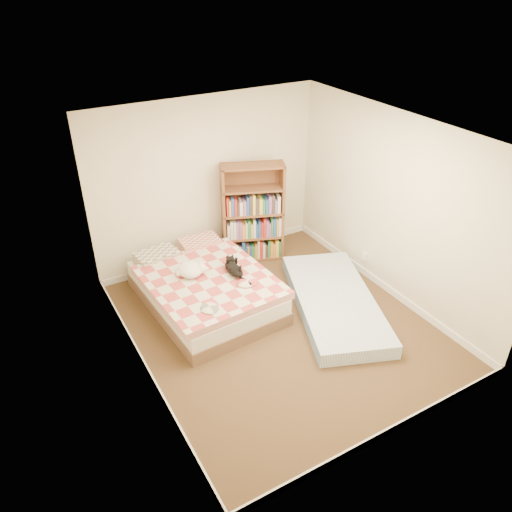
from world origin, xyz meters
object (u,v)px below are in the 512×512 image
bed (204,287)px  bookshelf (252,225)px  floor_mattress (335,302)px  black_cat (233,268)px  white_dog (191,270)px

bed → bookshelf: bearing=29.2°
floor_mattress → black_cat: size_ratio=3.31×
floor_mattress → white_dog: (-1.62, 0.99, 0.48)m
bookshelf → black_cat: size_ratio=2.33×
floor_mattress → white_dog: size_ratio=5.01×
floor_mattress → black_cat: bearing=165.9°
black_cat → white_dog: bearing=173.2°
black_cat → white_dog: white_dog is taller
bookshelf → white_dog: (-1.32, -0.74, 0.02)m
bookshelf → floor_mattress: bearing=-59.0°
bookshelf → floor_mattress: (0.29, -1.73, -0.46)m
bookshelf → floor_mattress: bookshelf is taller
bed → floor_mattress: (1.46, -0.98, -0.15)m
black_cat → white_dog: 0.54m
bed → black_cat: size_ratio=3.23×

